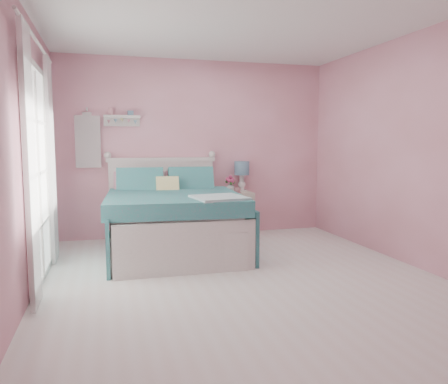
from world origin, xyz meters
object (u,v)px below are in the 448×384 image
table_lamp (242,170)px  vase (230,187)px  bed (172,221)px  teacup (237,190)px  nightstand (236,213)px

table_lamp → vase: bearing=-164.9°
table_lamp → bed: bearing=-144.1°
bed → table_lamp: bed is taller
table_lamp → teacup: size_ratio=4.45×
bed → nightstand: bearing=39.5°
bed → nightstand: 1.33m
bed → table_lamp: 1.59m
table_lamp → teacup: (-0.14, -0.24, -0.27)m
teacup → nightstand: bearing=79.9°
nightstand → bed: bearing=-144.4°
nightstand → vase: vase is taller
bed → teacup: bearing=34.8°
bed → vase: size_ratio=14.63×
nightstand → table_lamp: size_ratio=1.46×
teacup → bed: bearing=-149.2°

